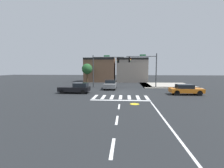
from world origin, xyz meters
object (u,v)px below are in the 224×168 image
object	(u,v)px
car_black	(76,88)
roadside_tree	(87,69)
car_orange	(186,89)
traffic_signal_northwest	(104,65)
traffic_signal_northeast	(145,64)
car_gray	(110,84)

from	to	relation	value
car_black	roadside_tree	bearing A→B (deg)	-82.71
car_orange	traffic_signal_northwest	bearing A→B (deg)	-31.96
traffic_signal_northeast	car_gray	size ratio (longest dim) A/B	1.35
car_black	roadside_tree	size ratio (longest dim) A/B	0.93
traffic_signal_northeast	car_orange	xyz separation A→B (m)	(4.67, -7.14, -3.52)
traffic_signal_northwest	traffic_signal_northeast	bearing A→B (deg)	-2.83
car_gray	roadside_tree	bearing A→B (deg)	-148.17
traffic_signal_northwest	car_orange	distance (m)	14.59
roadside_tree	car_black	bearing A→B (deg)	-82.71
car_gray	car_orange	size ratio (longest dim) A/B	1.09
traffic_signal_northeast	car_orange	size ratio (longest dim) A/B	1.46
car_gray	traffic_signal_northeast	bearing A→B (deg)	106.33
car_orange	traffic_signal_northeast	bearing A→B (deg)	-56.83
car_black	car_orange	bearing A→B (deg)	179.41
car_gray	roadside_tree	world-z (taller)	roadside_tree
traffic_signal_northwest	roadside_tree	distance (m)	9.88
traffic_signal_northeast	car_gray	xyz separation A→B (m)	(-6.02, -1.76, -3.45)
traffic_signal_northeast	car_gray	world-z (taller)	traffic_signal_northeast
traffic_signal_northwest	car_gray	world-z (taller)	traffic_signal_northwest
car_orange	roadside_tree	size ratio (longest dim) A/B	0.91
traffic_signal_northwest	car_black	bearing A→B (deg)	-113.32
car_black	car_orange	distance (m)	15.19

